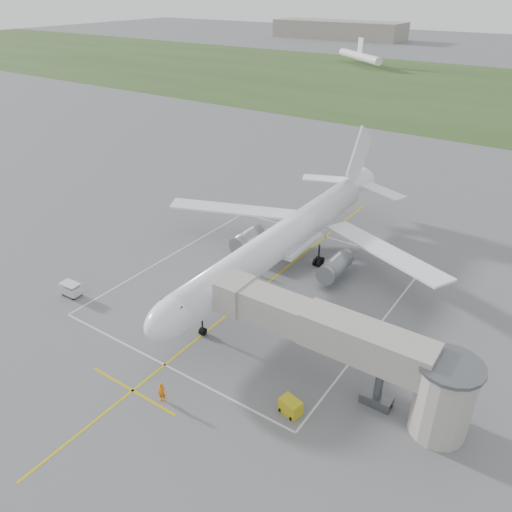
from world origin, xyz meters
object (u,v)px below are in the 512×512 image
Objects in this scene: jet_bridge at (356,349)px; gpu_unit at (290,407)px; airliner at (284,239)px; ramp_worker_nose at (162,392)px; baggage_cart at (71,289)px; ramp_worker_wing at (244,264)px.

gpu_unit is (-3.15, -4.94, -4.08)m from jet_bridge.
gpu_unit is at bearing -122.53° from jet_bridge.
ramp_worker_nose is (2.97, -24.13, -3.45)m from airliner.
ramp_worker_nose is at bearing -142.23° from jet_bridge.
ramp_worker_wing is at bearing 47.34° from baggage_cart.
baggage_cart is (-16.78, -18.09, -3.59)m from airliner.
baggage_cart is at bearing -168.39° from gpu_unit.
baggage_cart is 20.04m from ramp_worker_wing.
ramp_worker_wing is at bearing 149.60° from jet_bridge.
airliner reaches higher than gpu_unit.
baggage_cart is (-32.50, -3.84, -3.94)m from jet_bridge.
ramp_worker_nose is at bearing 156.50° from ramp_worker_wing.
ramp_worker_wing reaches higher than gpu_unit.
airliner is 24.55m from ramp_worker_nose.
baggage_cart is (-29.35, 1.10, 0.14)m from gpu_unit.
ramp_worker_wing is (-6.90, 21.40, -0.03)m from ramp_worker_nose.
jet_bridge is 12.35× the size of ramp_worker_nose.
gpu_unit is at bearing -56.78° from airliner.
airliner is 21.22m from jet_bridge.
airliner is at bearing 137.81° from jet_bridge.
jet_bridge is 16.57m from ramp_worker_nose.
gpu_unit is at bearing -176.33° from ramp_worker_wing.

